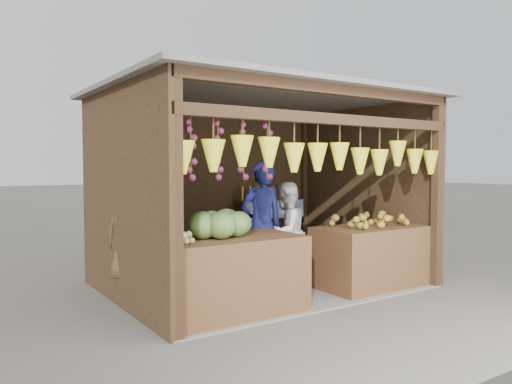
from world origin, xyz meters
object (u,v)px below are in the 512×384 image
counter_left (231,276)px  vendor_seated (129,232)px  man_standing (261,226)px  counter_right (375,256)px  woman_standing (286,232)px

counter_left → vendor_seated: (-0.80, 1.05, 0.43)m
man_standing → counter_right: bearing=159.2°
counter_right → man_standing: man_standing is taller
woman_standing → vendor_seated: vendor_seated is taller
counter_left → woman_standing: size_ratio=1.12×
counter_left → counter_right: 2.33m
counter_left → woman_standing: 1.72m
counter_right → woman_standing: bearing=136.1°
counter_right → man_standing: size_ratio=0.99×
counter_left → vendor_seated: bearing=127.4°
counter_left → counter_right: counter_left is taller
counter_left → counter_right: bearing=1.0°
counter_left → counter_right: (2.33, 0.04, -0.02)m
man_standing → woman_standing: bearing=-159.0°
vendor_seated → counter_left: bearing=170.1°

